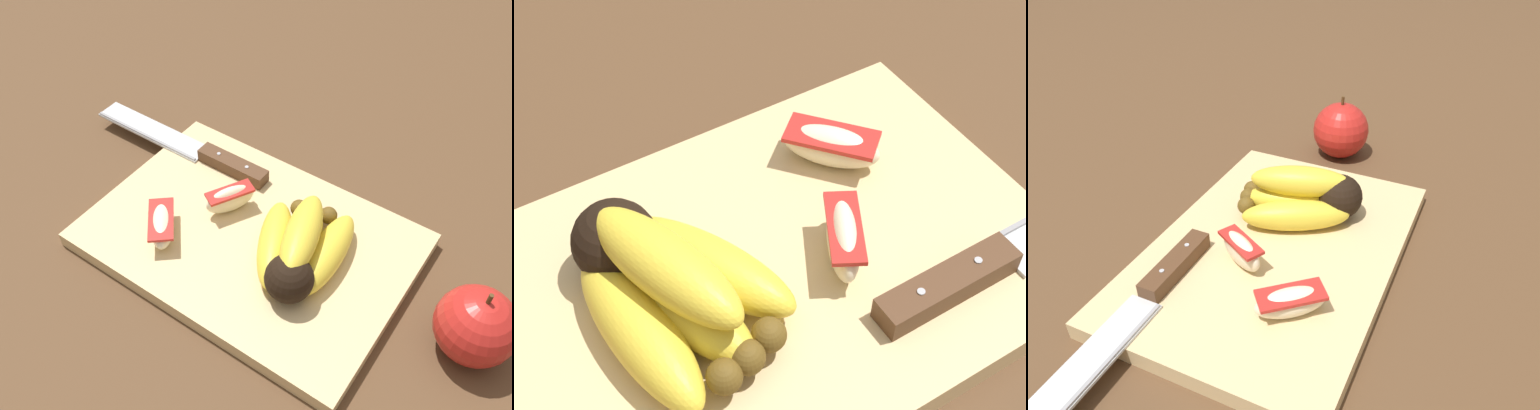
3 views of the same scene
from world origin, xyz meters
TOP-DOWN VIEW (x-y plane):
  - ground_plane at (0.00, 0.00)m, footprint 6.00×6.00m
  - cutting_board at (-0.02, 0.01)m, footprint 0.37×0.26m
  - banana_bunch at (0.05, 0.00)m, footprint 0.13×0.15m
  - chefs_knife at (-0.15, 0.08)m, footprint 0.28×0.04m
  - apple_wedge_near at (-0.10, -0.05)m, footprint 0.07×0.07m
  - apple_wedge_middle at (-0.06, 0.03)m, footprint 0.05×0.07m

SIDE VIEW (x-z plane):
  - ground_plane at x=0.00m, z-range 0.00..0.00m
  - cutting_board at x=-0.02m, z-range 0.00..0.02m
  - chefs_knife at x=-0.15m, z-range 0.02..0.04m
  - apple_wedge_near at x=-0.10m, z-range 0.02..0.05m
  - apple_wedge_middle at x=-0.06m, z-range 0.02..0.06m
  - banana_bunch at x=0.05m, z-range 0.01..0.08m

